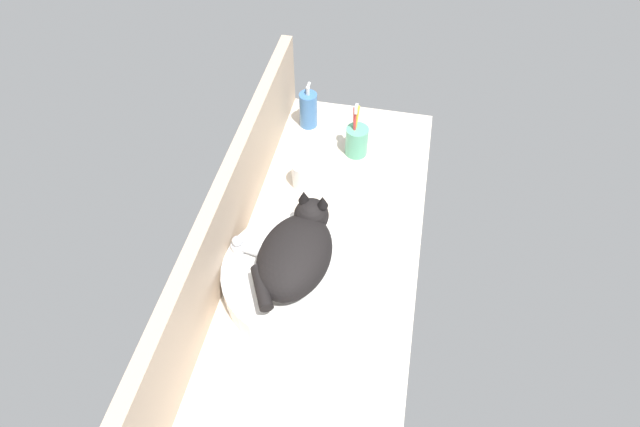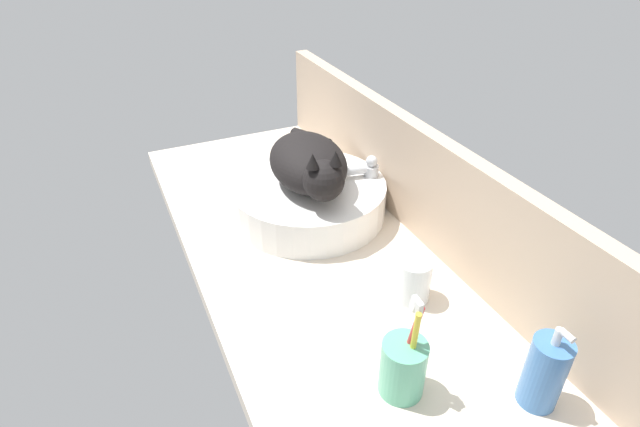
# 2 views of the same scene
# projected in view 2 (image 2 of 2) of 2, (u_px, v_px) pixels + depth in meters

# --- Properties ---
(ground_plane) EXTENTS (1.27, 0.52, 0.04)m
(ground_plane) POSITION_uv_depth(u_px,v_px,m) (313.00, 253.00, 1.11)
(ground_plane) COLOR beige
(backsplash_panel) EXTENTS (1.27, 0.04, 0.25)m
(backsplash_panel) POSITION_uv_depth(u_px,v_px,m) (412.00, 175.00, 1.12)
(backsplash_panel) COLOR tan
(backsplash_panel) RESTS_ON ground_plane
(sink_basin) EXTENTS (0.37, 0.37, 0.08)m
(sink_basin) POSITION_uv_depth(u_px,v_px,m) (308.00, 199.00, 1.19)
(sink_basin) COLOR white
(sink_basin) RESTS_ON ground_plane
(cat) EXTENTS (0.32, 0.20, 0.14)m
(cat) POSITION_uv_depth(u_px,v_px,m) (310.00, 164.00, 1.12)
(cat) COLOR black
(cat) RESTS_ON sink_basin
(faucet) EXTENTS (0.05, 0.12, 0.14)m
(faucet) POSITION_uv_depth(u_px,v_px,m) (366.00, 180.00, 1.20)
(faucet) COLOR silver
(faucet) RESTS_ON ground_plane
(soap_dispenser) EXTENTS (0.06, 0.06, 0.16)m
(soap_dispenser) POSITION_uv_depth(u_px,v_px,m) (545.00, 372.00, 0.73)
(soap_dispenser) COLOR #3F72B2
(soap_dispenser) RESTS_ON ground_plane
(toothbrush_cup) EXTENTS (0.07, 0.07, 0.19)m
(toothbrush_cup) POSITION_uv_depth(u_px,v_px,m) (403.00, 366.00, 0.76)
(toothbrush_cup) COLOR #5BB28E
(toothbrush_cup) RESTS_ON ground_plane
(water_glass) EXTENTS (0.07, 0.07, 0.09)m
(water_glass) POSITION_uv_depth(u_px,v_px,m) (413.00, 282.00, 0.94)
(water_glass) COLOR white
(water_glass) RESTS_ON ground_plane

